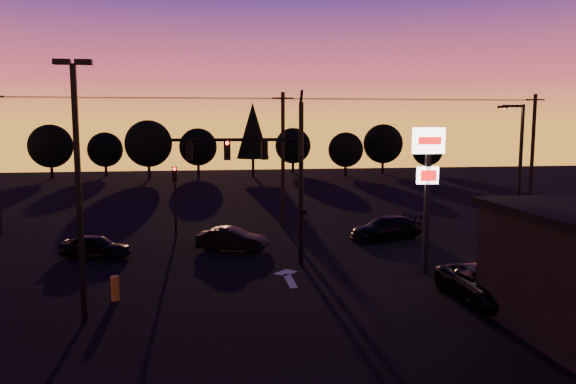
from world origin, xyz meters
name	(u,v)px	position (x,y,z in m)	size (l,w,h in m)	color
ground	(282,288)	(0.00, 0.00, 0.00)	(120.00, 120.00, 0.00)	black
lane_arrow	(288,277)	(0.50, 1.67, 0.01)	(1.20, 3.10, 0.01)	beige
traffic_signal_mast	(269,166)	(-0.10, 3.99, 4.94)	(6.79, 0.52, 8.58)	black
secondary_signal	(175,191)	(-5.00, 11.49, 2.86)	(0.30, 0.31, 4.35)	black
parking_lot_light	(78,174)	(-7.50, -3.00, 5.27)	(1.25, 0.30, 9.14)	black
pylon_sign	(428,169)	(7.00, 1.50, 4.91)	(1.50, 0.28, 6.80)	black
streetlight	(518,170)	(13.91, 5.50, 4.42)	(1.55, 0.35, 8.00)	black
utility_pole_1	(283,159)	(2.00, 14.00, 4.59)	(1.40, 0.26, 9.00)	black
utility_pole_2	(532,156)	(20.00, 14.00, 4.59)	(1.40, 0.26, 9.00)	black
power_wires	(283,99)	(2.00, 14.00, 8.57)	(36.00, 1.22, 0.07)	black
bollard	(115,288)	(-6.79, -0.68, 0.49)	(0.33, 0.33, 0.99)	#A46917
tree_0	(51,146)	(-22.00, 50.00, 4.06)	(5.36, 5.36, 6.74)	black
tree_1	(105,150)	(-16.00, 53.00, 3.43)	(4.54, 4.54, 5.71)	black
tree_2	(148,144)	(-10.00, 48.00, 4.37)	(5.77, 5.78, 7.26)	black
tree_3	(198,147)	(-4.00, 52.00, 3.75)	(4.95, 4.95, 6.22)	black
tree_4	(253,131)	(3.00, 49.00, 5.93)	(4.18, 4.18, 9.50)	black
tree_5	(293,146)	(9.00, 54.00, 3.75)	(4.95, 4.95, 6.22)	black
tree_6	(346,150)	(15.00, 48.00, 3.43)	(4.54, 4.54, 5.71)	black
tree_7	(383,144)	(21.00, 51.00, 4.06)	(5.36, 5.36, 6.74)	black
tree_8	(428,151)	(27.00, 50.00, 3.12)	(4.12, 4.12, 5.19)	black
car_left	(95,246)	(-8.89, 6.70, 0.61)	(1.45, 3.60, 1.23)	black
car_mid	(232,239)	(-1.78, 7.37, 0.63)	(1.34, 3.85, 1.27)	black
car_right	(386,228)	(7.63, 9.12, 0.68)	(1.90, 4.66, 1.35)	black
suv_parked	(485,285)	(7.68, -2.97, 0.68)	(2.26, 4.91, 1.36)	black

